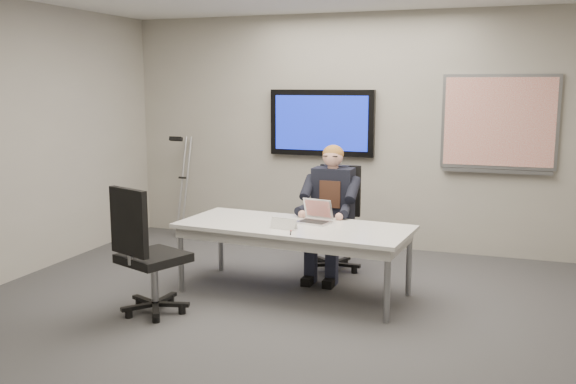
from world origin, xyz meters
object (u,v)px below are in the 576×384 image
(conference_table, at_px, (294,233))
(laptop, at_px, (316,216))
(office_chair_near, at_px, (149,275))
(office_chair_far, at_px, (335,238))
(seated_person, at_px, (328,225))

(conference_table, relative_size, laptop, 6.65)
(conference_table, bearing_deg, office_chair_near, -131.45)
(conference_table, bearing_deg, office_chair_far, 84.62)
(office_chair_far, relative_size, laptop, 3.31)
(office_chair_far, xyz_separation_m, seated_person, (-0.00, -0.26, 0.20))
(office_chair_far, distance_m, seated_person, 0.33)
(office_chair_far, relative_size, seated_person, 0.82)
(laptop, bearing_deg, seated_person, 101.85)
(office_chair_far, xyz_separation_m, office_chair_near, (-1.14, -1.84, 0.00))
(seated_person, bearing_deg, laptop, -89.47)
(conference_table, height_order, office_chair_near, office_chair_near)
(seated_person, height_order, laptop, seated_person)
(conference_table, distance_m, seated_person, 0.65)
(conference_table, distance_m, office_chair_near, 1.38)
(office_chair_far, height_order, seated_person, seated_person)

